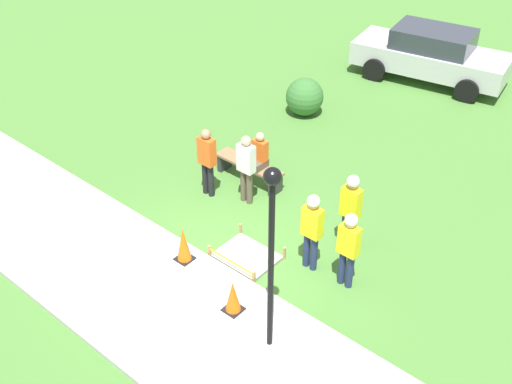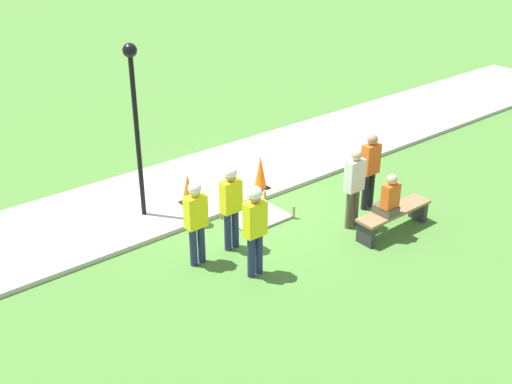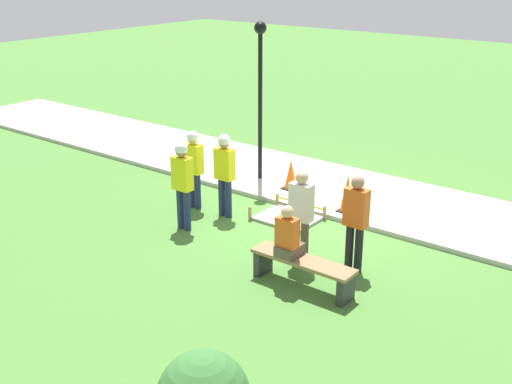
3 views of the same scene
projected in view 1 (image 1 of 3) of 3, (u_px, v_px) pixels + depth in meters
ground_plane at (217, 263)px, 13.05m from camera, size 60.00×60.00×0.00m
sidewalk at (161, 302)px, 12.07m from camera, size 28.00×3.04×0.10m
wet_concrete_patch at (247, 256)px, 13.17m from camera, size 1.25×1.00×0.29m
traffic_cone_near_patch at (184, 244)px, 12.78m from camera, size 0.34×0.34×0.79m
traffic_cone_far_patch at (233, 297)px, 11.65m from camera, size 0.34×0.34×0.69m
park_bench at (249, 168)px, 15.29m from camera, size 1.82×0.44×0.51m
person_seated_on_bench at (259, 154)px, 14.89m from camera, size 0.36×0.44×0.89m
worker_supervisor at (312, 226)px, 12.37m from camera, size 0.40×0.25×1.76m
worker_assistant at (349, 244)px, 11.98m from camera, size 0.40×0.25×1.71m
worker_trainee at (351, 206)px, 12.86m from camera, size 0.40×0.26×1.80m
bystander_in_orange_shirt at (207, 158)px, 14.49m from camera, size 0.40×0.23×1.73m
bystander_in_gray_shirt at (246, 165)px, 14.24m from camera, size 0.40×0.23×1.73m
lamppost_near at (271, 236)px, 9.81m from camera, size 0.28×0.28×3.64m
parked_car_silver at (431, 54)px, 19.60m from camera, size 4.87×2.54×1.64m
shrub_rounded_near at (305, 97)px, 17.96m from camera, size 1.06×1.06×1.06m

